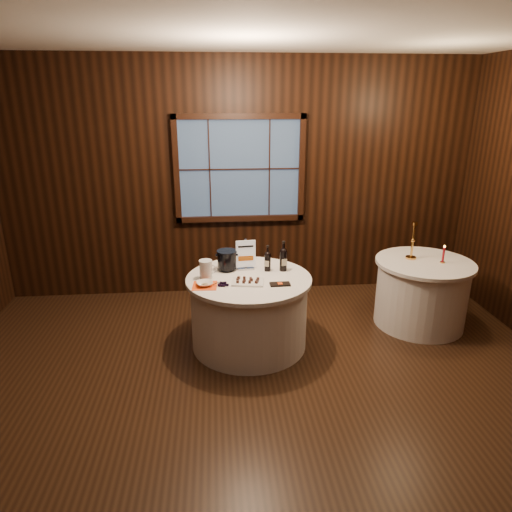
{
  "coord_description": "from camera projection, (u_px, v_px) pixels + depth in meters",
  "views": [
    {
      "loc": [
        -0.32,
        -3.29,
        2.5
      ],
      "look_at": [
        0.06,
        0.9,
        1.03
      ],
      "focal_mm": 32.0,
      "sensor_mm": 36.0,
      "label": 1
    }
  ],
  "objects": [
    {
      "name": "port_bottle_left",
      "position": [
        268.0,
        260.0,
        4.77
      ],
      "size": [
        0.07,
        0.08,
        0.28
      ],
      "rotation": [
        0.0,
        0.0,
        -0.4
      ],
      "color": "black",
      "rests_on": "main_table"
    },
    {
      "name": "ice_bucket",
      "position": [
        227.0,
        260.0,
        4.79
      ],
      "size": [
        0.21,
        0.21,
        0.22
      ],
      "color": "black",
      "rests_on": "main_table"
    },
    {
      "name": "glass_pitcher",
      "position": [
        206.0,
        269.0,
        4.58
      ],
      "size": [
        0.18,
        0.14,
        0.19
      ],
      "rotation": [
        0.0,
        0.0,
        -0.14
      ],
      "color": "silver",
      "rests_on": "main_table"
    },
    {
      "name": "port_bottle_right",
      "position": [
        283.0,
        258.0,
        4.77
      ],
      "size": [
        0.08,
        0.08,
        0.33
      ],
      "rotation": [
        0.0,
        0.0,
        0.15
      ],
      "color": "black",
      "rests_on": "main_table"
    },
    {
      "name": "ground",
      "position": [
        258.0,
        403.0,
        3.95
      ],
      "size": [
        6.0,
        6.0,
        0.0
      ],
      "primitive_type": "plane",
      "color": "black",
      "rests_on": "ground"
    },
    {
      "name": "main_table",
      "position": [
        249.0,
        311.0,
        4.76
      ],
      "size": [
        1.28,
        1.28,
        0.77
      ],
      "color": "white",
      "rests_on": "ground"
    },
    {
      "name": "chocolate_plate",
      "position": [
        248.0,
        281.0,
        4.49
      ],
      "size": [
        0.34,
        0.25,
        0.04
      ],
      "rotation": [
        0.0,
        0.0,
        -0.15
      ],
      "color": "white",
      "rests_on": "main_table"
    },
    {
      "name": "chocolate_box",
      "position": [
        280.0,
        284.0,
        4.44
      ],
      "size": [
        0.2,
        0.1,
        0.02
      ],
      "primitive_type": "cube",
      "rotation": [
        0.0,
        0.0,
        0.02
      ],
      "color": "black",
      "rests_on": "main_table"
    },
    {
      "name": "grape_bunch",
      "position": [
        223.0,
        284.0,
        4.42
      ],
      "size": [
        0.18,
        0.09,
        0.04
      ],
      "rotation": [
        0.0,
        0.0,
        -0.2
      ],
      "color": "black",
      "rests_on": "main_table"
    },
    {
      "name": "side_table",
      "position": [
        421.0,
        293.0,
        5.21
      ],
      "size": [
        1.08,
        1.08,
        0.77
      ],
      "color": "white",
      "rests_on": "ground"
    },
    {
      "name": "back_wall",
      "position": [
        240.0,
        177.0,
        5.78
      ],
      "size": [
        6.0,
        0.1,
        3.0
      ],
      "color": "black",
      "rests_on": "ground"
    },
    {
      "name": "red_candle",
      "position": [
        443.0,
        256.0,
        5.01
      ],
      "size": [
        0.05,
        0.05,
        0.2
      ],
      "color": "gold",
      "rests_on": "side_table"
    },
    {
      "name": "cracker_bowl",
      "position": [
        205.0,
        284.0,
        4.42
      ],
      "size": [
        0.18,
        0.18,
        0.04
      ],
      "primitive_type": "imported",
      "rotation": [
        0.0,
        0.0,
        0.19
      ],
      "color": "white",
      "rests_on": "orange_napkin"
    },
    {
      "name": "orange_napkin",
      "position": [
        205.0,
        286.0,
        4.42
      ],
      "size": [
        0.25,
        0.25,
        0.0
      ],
      "primitive_type": "cube",
      "rotation": [
        0.0,
        0.0,
        -0.06
      ],
      "color": "#F54C14",
      "rests_on": "main_table"
    },
    {
      "name": "sign_stand",
      "position": [
        246.0,
        259.0,
        4.81
      ],
      "size": [
        0.21,
        0.11,
        0.33
      ],
      "rotation": [
        0.0,
        0.0,
        0.07
      ],
      "color": "#AEAEB5",
      "rests_on": "main_table"
    },
    {
      "name": "brass_candlestick",
      "position": [
        412.0,
        246.0,
        5.12
      ],
      "size": [
        0.12,
        0.12,
        0.43
      ],
      "color": "gold",
      "rests_on": "side_table"
    }
  ]
}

